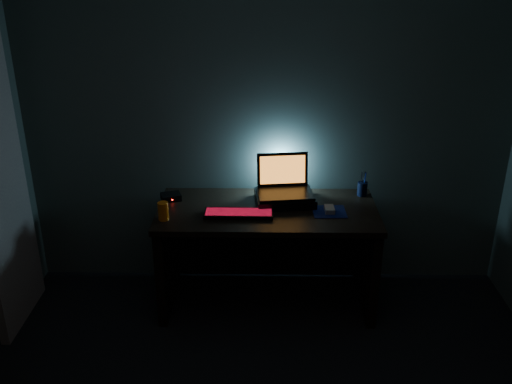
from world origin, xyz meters
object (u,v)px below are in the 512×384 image
(mouse, at_px, (329,209))
(juice_glass, at_px, (163,211))
(pen_cup, at_px, (362,189))
(laptop, at_px, (284,184))
(router, at_px, (171,197))
(keyboard, at_px, (239,213))

(mouse, distance_m, juice_glass, 1.11)
(pen_cup, bearing_deg, mouse, -133.06)
(laptop, distance_m, router, 0.80)
(keyboard, bearing_deg, juice_glass, -171.54)
(laptop, relative_size, router, 2.53)
(router, bearing_deg, keyboard, -46.20)
(laptop, bearing_deg, juice_glass, -164.05)
(mouse, relative_size, pen_cup, 1.05)
(pen_cup, bearing_deg, router, -175.96)
(mouse, height_order, router, router)
(laptop, height_order, mouse, laptop)
(laptop, height_order, keyboard, laptop)
(mouse, bearing_deg, keyboard, -175.76)
(juice_glass, height_order, router, juice_glass)
(juice_glass, bearing_deg, router, 90.00)
(pen_cup, distance_m, router, 1.36)
(router, bearing_deg, juice_glass, -109.35)
(pen_cup, distance_m, juice_glass, 1.42)
(keyboard, distance_m, pen_cup, 0.94)
(mouse, xyz_separation_m, router, (-1.10, 0.19, 0.00))
(mouse, relative_size, router, 0.65)
(keyboard, distance_m, router, 0.55)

